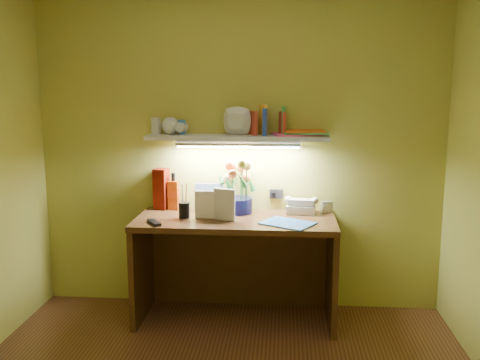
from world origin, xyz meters
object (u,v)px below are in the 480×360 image
object	(u,v)px
desk	(235,269)
desk_clock	(327,207)
flower_bouquet	(237,187)
whisky_bottle	(174,191)
telephone	(301,205)

from	to	relation	value
desk	desk_clock	xyz separation A→B (m)	(0.65, 0.23, 0.42)
desk	flower_bouquet	world-z (taller)	flower_bouquet
desk	flower_bouquet	size ratio (longest dim) A/B	3.66
whisky_bottle	telephone	bearing A→B (deg)	-2.65
flower_bouquet	telephone	bearing A→B (deg)	2.16
desk	desk_clock	world-z (taller)	desk_clock
desk_clock	whisky_bottle	world-z (taller)	whisky_bottle
desk_clock	telephone	bearing A→B (deg)	174.99
flower_bouquet	desk	bearing A→B (deg)	-90.11
desk	desk_clock	distance (m)	0.81
desk_clock	whisky_bottle	xyz separation A→B (m)	(-1.13, -0.00, 0.10)
telephone	desk	bearing A→B (deg)	-152.75
desk	desk_clock	bearing A→B (deg)	19.85
flower_bouquet	desk_clock	distance (m)	0.67
desk	telephone	world-z (taller)	telephone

